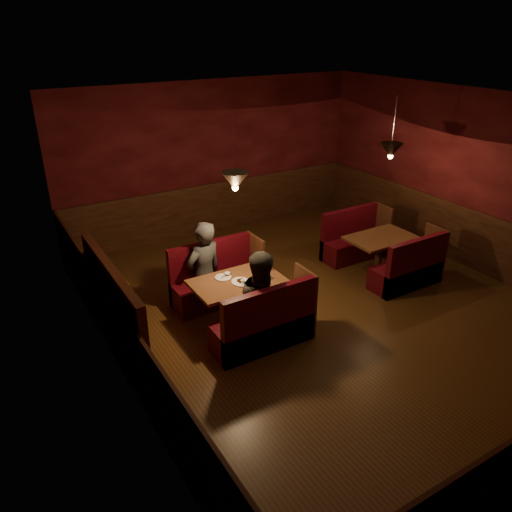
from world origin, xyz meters
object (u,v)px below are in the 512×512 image
diner_b (264,286)px  second_table (380,246)px  main_table (238,290)px  main_bench_near (266,327)px  second_bench_far (353,242)px  diner_a (203,254)px  main_bench_far (216,282)px  second_bench_near (410,271)px

diner_b → second_table: bearing=18.4°
main_table → diner_b: 0.64m
main_bench_near → second_bench_far: main_bench_near is taller
diner_a → second_table: bearing=156.8°
main_bench_far → diner_a: (-0.20, -0.03, 0.54)m
second_bench_far → diner_b: (-2.73, -1.38, 0.53)m
main_table → second_table: bearing=3.3°
second_bench_near → diner_a: (-2.99, 1.17, 0.55)m
diner_b → second_bench_near: bearing=4.8°
second_bench_near → main_bench_near: bearing=-175.9°
main_table → diner_a: size_ratio=0.74×
second_table → second_bench_far: size_ratio=0.90×
main_bench_near → second_table: main_bench_near is taller
main_bench_far → diner_a: diner_a is taller
second_bench_near → second_table: bearing=92.2°
main_table → second_table: main_table is taller
main_bench_near → second_bench_near: size_ratio=1.11×
main_table → second_table: (2.78, 0.16, -0.05)m
main_table → second_bench_near: second_bench_near is taller
main_table → main_bench_far: bearing=88.8°
main_bench_near → second_bench_near: main_bench_near is taller
main_table → main_bench_far: size_ratio=0.91×
second_table → second_bench_near: second_bench_near is taller
second_bench_near → main_bench_far: bearing=156.7°
second_bench_near → diner_a: diner_a is taller
main_table → diner_b: diner_b is taller
second_table → diner_a: (-2.96, 0.51, 0.37)m
diner_a → main_bench_near: bearing=84.9°
second_table → main_bench_far: bearing=168.9°
second_bench_far → diner_b: bearing=-153.2°
main_bench_far → second_table: bearing=-11.1°
main_table → diner_b: bearing=-82.9°
main_bench_far → diner_b: bearing=-87.5°
main_table → second_bench_near: size_ratio=1.01×
main_bench_far → second_bench_near: 3.04m
diner_a → diner_b: 1.25m
second_bench_near → diner_b: (-2.73, -0.06, 0.53)m
main_bench_far → diner_a: size_ratio=0.82×
main_bench_near → second_bench_near: (2.79, 0.20, -0.02)m
main_table → second_bench_near: 2.86m
second_table → diner_a: 3.03m
second_bench_far → diner_a: 3.04m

